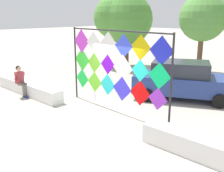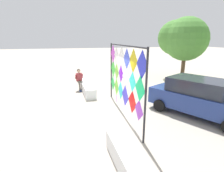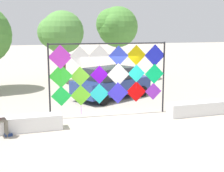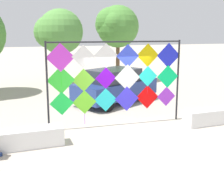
{
  "view_description": "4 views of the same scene",
  "coord_description": "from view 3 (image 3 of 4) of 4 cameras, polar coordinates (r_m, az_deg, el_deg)",
  "views": [
    {
      "loc": [
        6.31,
        -6.31,
        3.57
      ],
      "look_at": [
        0.23,
        0.29,
        1.14
      ],
      "focal_mm": 42.16,
      "sensor_mm": 36.0,
      "label": 1
    },
    {
      "loc": [
        7.04,
        -1.79,
        3.3
      ],
      "look_at": [
        0.33,
        0.15,
        1.44
      ],
      "focal_mm": 28.36,
      "sensor_mm": 36.0,
      "label": 2
    },
    {
      "loc": [
        -3.8,
        -11.47,
        3.64
      ],
      "look_at": [
        0.05,
        0.71,
        1.27
      ],
      "focal_mm": 49.98,
      "sensor_mm": 36.0,
      "label": 3
    },
    {
      "loc": [
        -3.53,
        -8.56,
        3.36
      ],
      "look_at": [
        -0.38,
        0.41,
        1.54
      ],
      "focal_mm": 45.1,
      "sensor_mm": 36.0,
      "label": 4
    }
  ],
  "objects": [
    {
      "name": "parked_car",
      "position": [
        16.41,
        -0.14,
        0.65
      ],
      "size": [
        4.6,
        3.51,
        1.64
      ],
      "color": "navy",
      "rests_on": "ground"
    },
    {
      "name": "ground",
      "position": [
        12.62,
        0.77,
        -6.27
      ],
      "size": [
        120.0,
        120.0,
        0.0
      ],
      "primitive_type": "plane",
      "color": "#ADA393"
    },
    {
      "name": "kite_display_rack",
      "position": [
        12.92,
        -0.65,
        2.58
      ],
      "size": [
        4.97,
        0.37,
        3.08
      ],
      "color": "#232328",
      "rests_on": "ground"
    },
    {
      "name": "tree_broadleaf",
      "position": [
        21.11,
        -9.55,
        9.65
      ],
      "size": [
        2.99,
        2.96,
        4.8
      ],
      "color": "brown",
      "rests_on": "ground"
    },
    {
      "name": "tree_palm_like",
      "position": [
        22.38,
        0.49,
        10.98
      ],
      "size": [
        2.96,
        3.18,
        5.17
      ],
      "color": "brown",
      "rests_on": "ground"
    },
    {
      "name": "plaza_ledge_right",
      "position": [
        14.37,
        18.81,
        -3.6
      ],
      "size": [
        4.7,
        0.59,
        0.56
      ],
      "primitive_type": "cube",
      "color": "white",
      "rests_on": "ground"
    }
  ]
}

